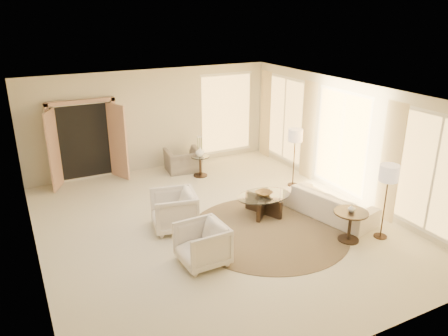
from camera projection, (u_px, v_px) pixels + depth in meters
name	position (u px, v px, depth m)	size (l,w,h in m)	color
room	(215.00, 163.00, 8.82)	(7.04, 8.04, 2.83)	beige
windows_right	(344.00, 142.00, 10.39)	(0.10, 6.40, 2.40)	#FFC766
window_back_corner	(226.00, 114.00, 13.11)	(1.70, 0.10, 2.40)	#FFC766
curtains_right	(318.00, 135.00, 11.14)	(0.06, 5.20, 2.60)	beige
french_doors	(85.00, 142.00, 11.31)	(1.95, 0.66, 2.16)	tan
area_rug	(269.00, 231.00, 9.06)	(3.31, 3.31, 0.01)	#3A2C1E
sofa	(330.00, 203.00, 9.62)	(2.06, 0.80, 0.60)	silver
armchair_left	(174.00, 209.00, 9.02)	(0.88, 0.82, 0.90)	silver
armchair_right	(202.00, 243.00, 7.79)	(0.82, 0.76, 0.84)	silver
accent_chair	(183.00, 157.00, 12.20)	(0.96, 0.63, 0.84)	gray
coffee_table	(264.00, 202.00, 9.71)	(1.45, 1.45, 0.46)	black
end_table	(350.00, 221.00, 8.55)	(0.67, 0.67, 0.63)	black
side_table	(200.00, 164.00, 11.88)	(0.50, 0.50, 0.58)	black
floor_lamp_near	(295.00, 138.00, 10.93)	(0.37, 0.37, 1.51)	black
floor_lamp_far	(389.00, 176.00, 8.37)	(0.38, 0.38, 1.55)	black
bowl	(264.00, 193.00, 9.63)	(0.36, 0.36, 0.09)	brown
end_vase	(352.00, 208.00, 8.46)	(0.15, 0.15, 0.15)	white
side_vase	(200.00, 152.00, 11.75)	(0.25, 0.25, 0.26)	white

